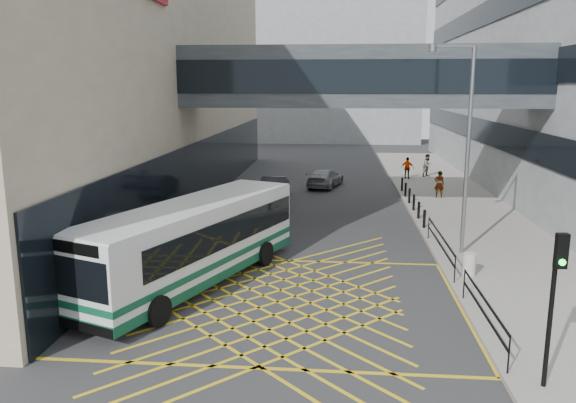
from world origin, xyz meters
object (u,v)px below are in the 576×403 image
(litter_bin, at_px, (469,264))
(pedestrian_a, at_px, (439,184))
(bus, at_px, (195,241))
(street_lamp, at_px, (464,138))
(car_silver, at_px, (325,177))
(pedestrian_c, at_px, (407,168))
(car_white, at_px, (219,226))
(pedestrian_b, at_px, (428,165))
(car_dark, at_px, (275,187))
(traffic_light, at_px, (555,289))

(litter_bin, xyz_separation_m, pedestrian_a, (1.47, 15.06, 0.42))
(bus, distance_m, street_lamp, 11.48)
(car_silver, xyz_separation_m, pedestrian_a, (7.25, -4.03, 0.32))
(street_lamp, relative_size, pedestrian_c, 5.19)
(car_white, relative_size, pedestrian_b, 2.44)
(car_dark, relative_size, litter_bin, 5.37)
(traffic_light, height_order, street_lamp, street_lamp)
(litter_bin, bearing_deg, car_dark, 120.90)
(car_white, xyz_separation_m, pedestrian_b, (12.40, 18.92, 0.35))
(car_dark, height_order, car_silver, car_dark)
(traffic_light, bearing_deg, pedestrian_a, 81.97)
(car_dark, xyz_separation_m, pedestrian_c, (9.28, 7.40, 0.26))
(car_white, relative_size, car_silver, 0.96)
(car_white, relative_size, pedestrian_a, 2.51)
(bus, distance_m, litter_bin, 10.11)
(bus, bearing_deg, car_dark, 108.00)
(car_white, bearing_deg, litter_bin, 132.83)
(car_white, height_order, street_lamp, street_lamp)
(car_dark, bearing_deg, pedestrian_a, -178.81)
(bus, relative_size, street_lamp, 1.28)
(car_white, bearing_deg, car_dark, -121.24)
(traffic_light, height_order, pedestrian_c, traffic_light)
(bus, bearing_deg, pedestrian_a, 76.72)
(car_silver, distance_m, street_lamp, 17.77)
(car_white, bearing_deg, bus, 70.50)
(car_white, height_order, traffic_light, traffic_light)
(bus, height_order, pedestrian_c, bus)
(litter_bin, bearing_deg, bus, -172.58)
(street_lamp, relative_size, litter_bin, 9.99)
(pedestrian_a, bearing_deg, car_silver, -26.91)
(car_silver, height_order, traffic_light, traffic_light)
(traffic_light, bearing_deg, litter_bin, 85.59)
(car_dark, height_order, street_lamp, street_lamp)
(bus, height_order, traffic_light, traffic_light)
(car_silver, bearing_deg, traffic_light, 116.46)
(pedestrian_b, relative_size, pedestrian_c, 1.06)
(car_white, xyz_separation_m, litter_bin, (10.37, -4.59, -0.09))
(pedestrian_c, bearing_deg, bus, 83.86)
(litter_bin, distance_m, pedestrian_a, 15.14)
(car_white, height_order, pedestrian_b, pedestrian_b)
(car_silver, xyz_separation_m, pedestrian_b, (7.82, 4.42, 0.34))
(car_dark, bearing_deg, car_silver, -126.61)
(street_lamp, height_order, pedestrian_c, street_lamp)
(traffic_light, bearing_deg, pedestrian_c, 84.96)
(car_dark, distance_m, traffic_light, 24.64)
(car_silver, xyz_separation_m, litter_bin, (5.78, -19.09, -0.10))
(car_silver, relative_size, pedestrian_b, 2.54)
(pedestrian_a, relative_size, pedestrian_b, 0.97)
(litter_bin, relative_size, pedestrian_c, 0.52)
(pedestrian_c, bearing_deg, car_dark, 56.06)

